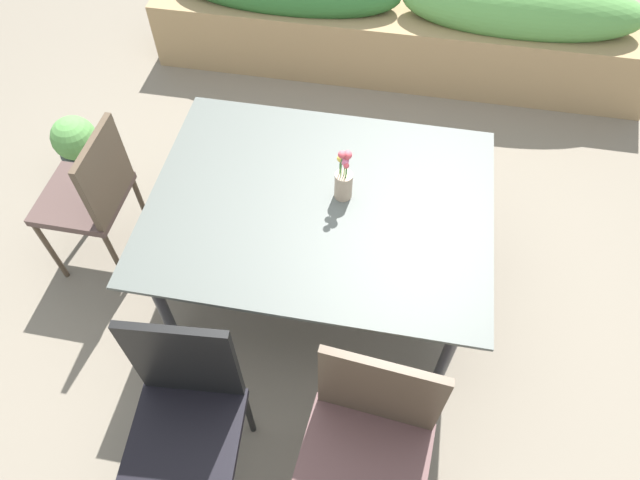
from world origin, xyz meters
name	(u,v)px	position (x,y,z in m)	size (l,w,h in m)	color
ground_plane	(324,277)	(0.00, 0.00, 0.00)	(12.00, 12.00, 0.00)	#756B5B
dining_table	(320,210)	(-0.01, -0.06, 0.65)	(1.51, 1.17, 0.70)	#4C514C
chair_near_left	(186,408)	(-0.36, -1.00, 0.52)	(0.45, 0.45, 0.95)	black
chair_near_right	(368,443)	(0.34, -1.00, 0.50)	(0.52, 0.52, 0.90)	brown
chair_end_left	(92,193)	(-1.14, -0.06, 0.53)	(0.41, 0.41, 0.90)	#4B3834
flower_vase	(344,181)	(0.08, 0.00, 0.80)	(0.08, 0.08, 0.28)	tan
planter_box	(401,26)	(0.21, 1.85, 0.37)	(3.40, 0.49, 0.79)	#9E7F56
potted_plant	(80,149)	(-1.55, 0.47, 0.24)	(0.26, 0.26, 0.46)	slate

